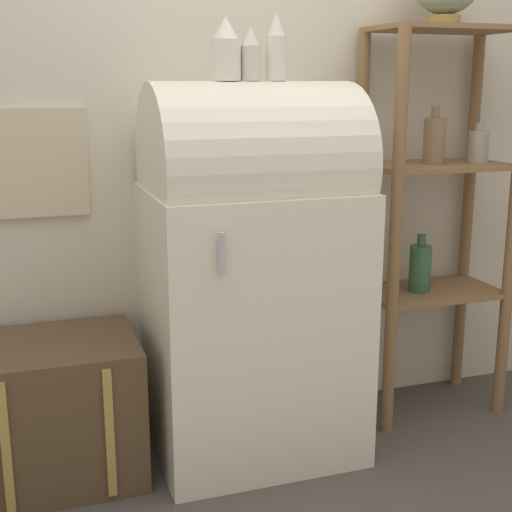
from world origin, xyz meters
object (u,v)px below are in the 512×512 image
vase_center (251,56)px  vase_right (276,49)px  refrigerator (252,270)px  suitcase_trunk (55,410)px  vase_left (226,51)px

vase_center → vase_right: 0.10m
refrigerator → suitcase_trunk: refrigerator is taller
suitcase_trunk → vase_right: size_ratio=2.54×
vase_center → vase_right: size_ratio=0.78×
refrigerator → vase_left: (-0.09, 0.01, 0.80)m
vase_left → vase_right: 0.19m
refrigerator → vase_center: (0.00, 0.01, 0.78)m
refrigerator → vase_center: bearing=84.4°
refrigerator → vase_center: vase_center is taller
vase_left → vase_center: vase_left is taller
vase_left → vase_right: bearing=-0.6°
refrigerator → vase_right: 0.81m
vase_center → vase_right: (0.09, -0.00, 0.02)m
vase_right → vase_left: bearing=179.4°
vase_left → vase_right: (0.19, -0.00, 0.01)m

